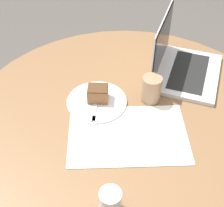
# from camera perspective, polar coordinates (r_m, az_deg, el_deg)

# --- Properties ---
(dining_table) EXTENTS (1.24, 1.24, 0.72)m
(dining_table) POSITION_cam_1_polar(r_m,az_deg,el_deg) (1.24, 2.73, -7.07)
(dining_table) COLOR brown
(dining_table) RESTS_ON ground_plane
(paper_document) EXTENTS (0.48, 0.39, 0.00)m
(paper_document) POSITION_cam_1_polar(r_m,az_deg,el_deg) (1.09, 2.90, -5.65)
(paper_document) COLOR white
(paper_document) RESTS_ON dining_table
(plate) EXTENTS (0.23, 0.23, 0.01)m
(plate) POSITION_cam_1_polar(r_m,az_deg,el_deg) (1.20, -2.79, 0.30)
(plate) COLOR silver
(plate) RESTS_ON dining_table
(cake_slice) EXTENTS (0.09, 0.09, 0.06)m
(cake_slice) POSITION_cam_1_polar(r_m,az_deg,el_deg) (1.18, -2.60, 1.83)
(cake_slice) COLOR brown
(cake_slice) RESTS_ON plate
(fork) EXTENTS (0.09, 0.17, 0.00)m
(fork) POSITION_cam_1_polar(r_m,az_deg,el_deg) (1.16, -3.14, -0.89)
(fork) COLOR silver
(fork) RESTS_ON plate
(coffee_glass) EXTENTS (0.07, 0.07, 0.11)m
(coffee_glass) POSITION_cam_1_polar(r_m,az_deg,el_deg) (1.19, 7.22, 2.63)
(coffee_glass) COLOR #997556
(coffee_glass) RESTS_ON dining_table
(water_glass) EXTENTS (0.06, 0.06, 0.09)m
(water_glass) POSITION_cam_1_polar(r_m,az_deg,el_deg) (0.89, -0.29, -17.63)
(water_glass) COLOR silver
(water_glass) RESTS_ON dining_table
(laptop) EXTENTS (0.41, 0.42, 0.25)m
(laptop) POSITION_cam_1_polar(r_m,az_deg,el_deg) (1.34, 12.58, 6.88)
(laptop) COLOR silver
(laptop) RESTS_ON dining_table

